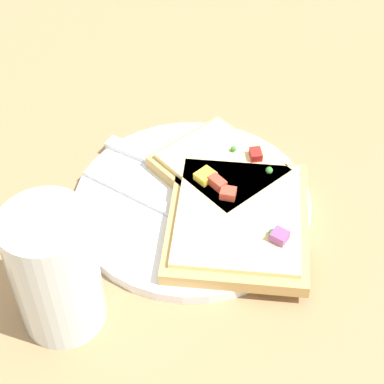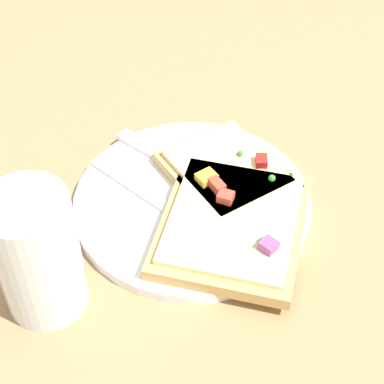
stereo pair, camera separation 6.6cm
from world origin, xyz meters
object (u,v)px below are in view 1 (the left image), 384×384
Objects in this scene: knife at (171,167)px; drinking_glass at (55,271)px; pizza_slice_main at (238,219)px; pizza_slice_corner at (222,169)px; plate at (192,203)px; fork at (177,215)px.

knife is 1.43× the size of drinking_glass.
pizza_slice_main is at bearing -20.32° from knife.
pizza_slice_main reaches higher than pizza_slice_corner.
plate is 1.28× the size of fork.
drinking_glass is (0.14, -0.11, 0.06)m from plate.
fork is 1.05× the size of knife.
pizza_slice_corner is at bearing 18.61° from knife.
fork is at bearing 141.56° from drinking_glass.
drinking_glass is (0.18, -0.14, 0.04)m from pizza_slice_corner.
knife is (-0.07, -0.01, 0.00)m from fork.
plate is 0.06m from pizza_slice_main.
fork is (0.03, -0.01, 0.01)m from plate.
fork is at bearing 85.18° from pizza_slice_main.
drinking_glass reaches higher than pizza_slice_main.
pizza_slice_corner is (0.01, 0.06, 0.01)m from knife.
knife is at bearing 37.60° from pizza_slice_corner.
pizza_slice_main is (0.03, 0.05, 0.02)m from plate.
knife is at bearing -149.41° from plate.
pizza_slice_main reaches higher than plate.
drinking_glass is (0.11, -0.15, 0.04)m from pizza_slice_main.
pizza_slice_corner is 1.29× the size of drinking_glass.
knife is at bearing 156.91° from drinking_glass.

